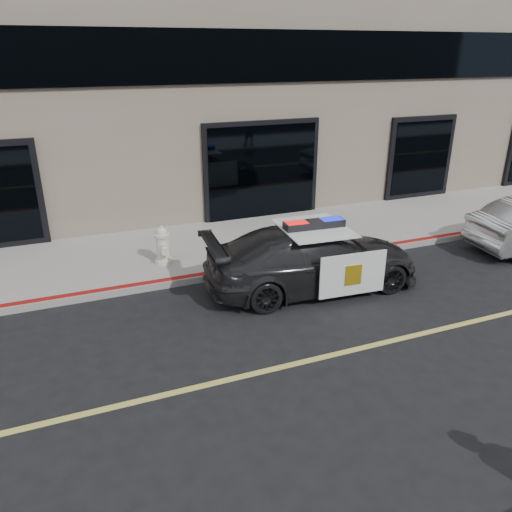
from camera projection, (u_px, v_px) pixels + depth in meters
name	position (u px, v px, depth m)	size (l,w,h in m)	color
ground	(456.00, 326.00, 9.11)	(120.00, 120.00, 0.00)	black
sidewalk_n	(319.00, 232.00, 13.58)	(60.00, 3.50, 0.15)	gray
building_n	(249.00, 4.00, 15.82)	(60.00, 7.00, 12.00)	#756856
police_car	(313.00, 258.00, 10.36)	(2.44, 4.76, 1.48)	black
fire_hydrant	(163.00, 246.00, 11.26)	(0.40, 0.55, 0.88)	white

